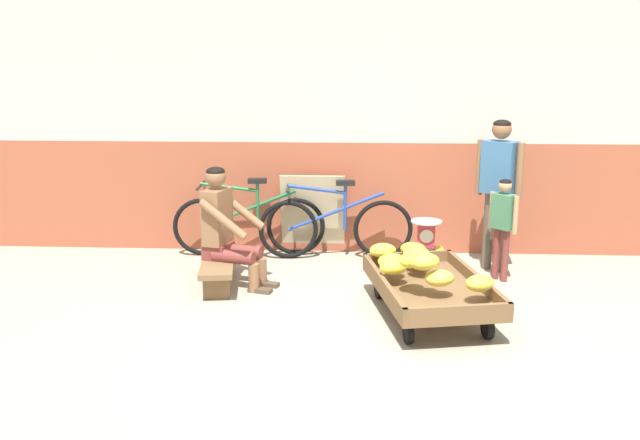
{
  "coord_description": "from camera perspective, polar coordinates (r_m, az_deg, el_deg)",
  "views": [
    {
      "loc": [
        -0.16,
        -4.53,
        2.12
      ],
      "look_at": [
        -0.47,
        1.13,
        0.75
      ],
      "focal_mm": 37.87,
      "sensor_mm": 36.0,
      "label": 1
    }
  ],
  "objects": [
    {
      "name": "customer_child",
      "position": [
        6.69,
        15.21,
        0.13
      ],
      "size": [
        0.24,
        0.25,
        1.0
      ],
      "color": "brown",
      "rests_on": "ground"
    },
    {
      "name": "vendor_seated",
      "position": [
        6.37,
        -7.95,
        -0.65
      ],
      "size": [
        0.73,
        0.58,
        1.14
      ],
      "color": "brown",
      "rests_on": "ground"
    },
    {
      "name": "banana_cart",
      "position": [
        5.71,
        9.24,
        -5.81
      ],
      "size": [
        1.1,
        1.58,
        0.36
      ],
      "color": "brown",
      "rests_on": "ground"
    },
    {
      "name": "plastic_crate",
      "position": [
        6.67,
        8.85,
        -3.75
      ],
      "size": [
        0.36,
        0.28,
        0.3
      ],
      "color": "gold",
      "rests_on": "ground"
    },
    {
      "name": "customer_adult",
      "position": [
        6.94,
        14.87,
        3.44
      ],
      "size": [
        0.41,
        0.35,
        1.53
      ],
      "color": "brown",
      "rests_on": "ground"
    },
    {
      "name": "weighing_scale",
      "position": [
        6.59,
        8.95,
        -1.24
      ],
      "size": [
        0.3,
        0.3,
        0.29
      ],
      "color": "#28282D",
      "rests_on": "plastic_crate"
    },
    {
      "name": "banana_pile",
      "position": [
        5.69,
        8.22,
        -3.52
      ],
      "size": [
        1.0,
        1.18,
        0.26
      ],
      "color": "gold",
      "rests_on": "banana_cart"
    },
    {
      "name": "bicycle_near_left",
      "position": [
        7.39,
        -6.05,
        -0.33
      ],
      "size": [
        1.66,
        0.48,
        0.86
      ],
      "color": "black",
      "rests_on": "ground"
    },
    {
      "name": "back_wall",
      "position": [
        7.45,
        4.44,
        9.5
      ],
      "size": [
        16.0,
        0.3,
        3.19
      ],
      "color": "#A35138",
      "rests_on": "ground"
    },
    {
      "name": "ground_plane",
      "position": [
        5.0,
        4.81,
        -11.54
      ],
      "size": [
        80.0,
        80.0,
        0.0
      ],
      "primitive_type": "plane",
      "color": "gray"
    },
    {
      "name": "sign_board",
      "position": [
        7.43,
        -0.62,
        0.52
      ],
      "size": [
        0.7,
        0.2,
        0.89
      ],
      "color": "#C6B289",
      "rests_on": "ground"
    },
    {
      "name": "low_bench",
      "position": [
        6.51,
        -8.54,
        -3.74
      ],
      "size": [
        0.45,
        1.13,
        0.27
      ],
      "color": "brown",
      "rests_on": "ground"
    },
    {
      "name": "bicycle_far_left",
      "position": [
        7.23,
        1.3,
        -0.56
      ],
      "size": [
        1.66,
        0.48,
        0.86
      ],
      "color": "black",
      "rests_on": "ground"
    },
    {
      "name": "shopping_bag",
      "position": [
        6.37,
        9.6,
        -4.9
      ],
      "size": [
        0.18,
        0.12,
        0.24
      ],
      "primitive_type": "cube",
      "color": "green",
      "rests_on": "ground"
    }
  ]
}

